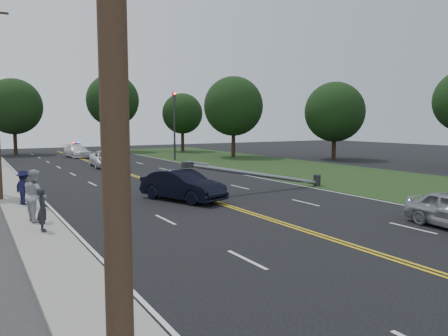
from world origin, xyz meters
TOP-DOWN VIEW (x-y plane):
  - ground at (0.00, 0.00)m, footprint 120.00×120.00m
  - sidewalk at (-8.40, 10.00)m, footprint 1.80×70.00m
  - grass_verge at (13.50, 10.00)m, footprint 12.00×80.00m
  - centerline_yellow at (0.00, 10.00)m, footprint 0.36×80.00m
  - traffic_signal at (8.30, 30.00)m, footprint 0.28×0.41m
  - fallen_streetlight at (4.19, 8.00)m, footprint 9.36×0.44m
  - utility_pole_near at (-9.20, -8.00)m, footprint 1.60×0.28m
  - tree_6 at (-5.49, 46.54)m, footprint 6.76×6.76m
  - tree_7 at (6.49, 45.98)m, footprint 6.93×6.93m
  - tree_8 at (14.61, 41.56)m, footprint 5.43×5.43m
  - tree_9 at (15.52, 29.93)m, footprint 6.67×6.67m
  - tree_13 at (23.20, 21.97)m, footprint 6.32×6.32m
  - crashed_sedan at (-1.23, 7.65)m, footprint 3.22×4.96m
  - emergency_a at (0.06, 26.36)m, footprint 2.80×5.30m
  - emergency_b at (0.06, 38.57)m, footprint 2.49×5.05m
  - bystander_a at (-8.31, 4.04)m, footprint 0.40×0.58m
  - bystander_b at (-8.30, 5.90)m, footprint 0.91×1.09m
  - bystander_c at (-8.32, 9.87)m, footprint 1.02×1.19m
  - bystander_d at (-8.22, 10.92)m, footprint 0.58×0.97m

SIDE VIEW (x-z plane):
  - ground at x=0.00m, z-range 0.00..0.00m
  - grass_verge at x=13.50m, z-range 0.00..0.01m
  - centerline_yellow at x=0.00m, z-range 0.01..0.01m
  - sidewalk at x=-8.40m, z-range 0.00..0.12m
  - emergency_b at x=0.06m, z-range 0.00..1.41m
  - emergency_a at x=0.06m, z-range 0.00..1.42m
  - crashed_sedan at x=-1.23m, z-range 0.00..1.54m
  - bystander_a at x=-8.31m, z-range 0.12..1.65m
  - bystander_d at x=-8.22m, z-range 0.12..1.67m
  - fallen_streetlight at x=4.19m, z-range -0.04..1.88m
  - bystander_c at x=-8.32m, z-range 0.12..1.72m
  - bystander_b at x=-8.30m, z-range 0.12..2.13m
  - traffic_signal at x=8.30m, z-range 0.68..7.73m
  - tree_13 at x=23.20m, z-range 0.93..9.12m
  - utility_pole_near at x=-9.20m, z-range 0.08..10.08m
  - tree_8 at x=14.61m, z-range 1.18..9.00m
  - tree_9 at x=15.52m, z-range 1.19..10.26m
  - tree_6 at x=-5.49m, z-range 1.22..10.43m
  - tree_7 at x=6.49m, z-range 1.68..12.00m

